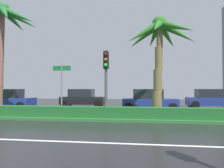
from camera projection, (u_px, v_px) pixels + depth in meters
ground_plane at (77, 115)px, 13.83m from camera, size 90.00×42.00×0.10m
near_lane_divider_stripe at (14, 140)px, 6.90m from camera, size 81.00×0.14×0.01m
median_strip at (72, 115)px, 12.84m from camera, size 85.50×4.00×0.15m
median_hedge at (64, 112)px, 11.47m from camera, size 76.50×0.70×0.60m
palm_tree_mid_left at (2, 24)px, 13.22m from camera, size 4.51×4.58×7.27m
palm_tree_centre_left at (159, 40)px, 12.50m from camera, size 4.45×4.71×6.10m
traffic_signal_median_right at (106, 71)px, 11.31m from camera, size 0.28×0.43×3.76m
street_name_sign at (62, 83)px, 12.01m from camera, size 1.10×0.08×3.00m
car_in_traffic_leading at (8, 99)px, 17.65m from camera, size 4.30×2.02×1.72m
car_in_traffic_second at (83, 98)px, 19.88m from camera, size 4.30×2.02×1.72m
car_in_traffic_third at (149, 100)px, 16.18m from camera, size 4.30×2.02×1.72m
car_in_traffic_fourth at (211, 99)px, 18.44m from camera, size 4.30×2.02×1.72m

